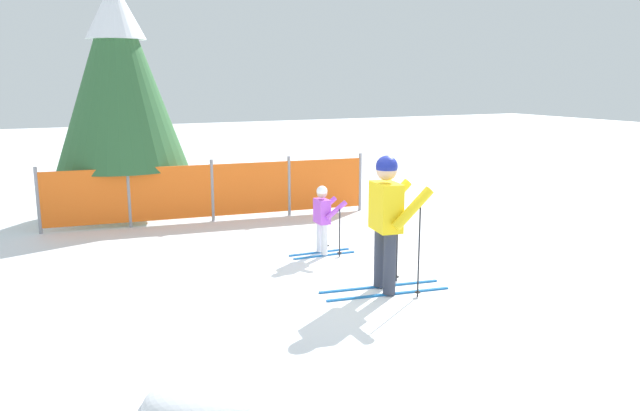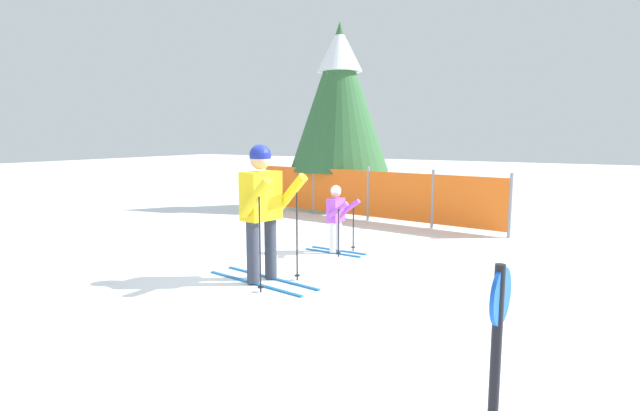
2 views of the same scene
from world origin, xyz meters
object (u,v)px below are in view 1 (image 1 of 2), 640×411
object	(u,v)px
skier_adult	(388,212)
skier_child	(323,215)
safety_fence	(212,191)
conifer_far	(118,70)

from	to	relation	value
skier_adult	skier_child	world-z (taller)	skier_adult
safety_fence	conifer_far	xyz separation A→B (m)	(-1.36, 1.19, 2.18)
skier_adult	skier_child	bearing A→B (deg)	98.00
skier_child	safety_fence	size ratio (longest dim) A/B	0.18
skier_child	safety_fence	distance (m)	3.01
conifer_far	safety_fence	bearing A→B (deg)	-41.24
safety_fence	conifer_far	size ratio (longest dim) A/B	1.33
skier_child	safety_fence	xyz separation A→B (m)	(-0.85, 2.89, -0.03)
conifer_far	skier_child	bearing A→B (deg)	-61.55
skier_child	safety_fence	world-z (taller)	safety_fence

